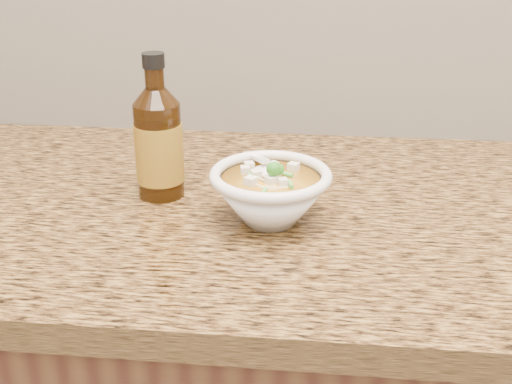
# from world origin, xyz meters

# --- Properties ---
(counter_slab) EXTENTS (4.00, 0.68, 0.04)m
(counter_slab) POSITION_xyz_m (0.00, 1.68, 0.88)
(counter_slab) COLOR olive
(counter_slab) RESTS_ON cabinet
(soup_bowl) EXTENTS (0.17, 0.18, 0.09)m
(soup_bowl) POSITION_xyz_m (-0.14, 1.60, 0.94)
(soup_bowl) COLOR white
(soup_bowl) RESTS_ON counter_slab
(hot_sauce_bottle) EXTENTS (0.08, 0.08, 0.22)m
(hot_sauce_bottle) POSITION_xyz_m (-0.31, 1.67, 0.98)
(hot_sauce_bottle) COLOR #371E07
(hot_sauce_bottle) RESTS_ON counter_slab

